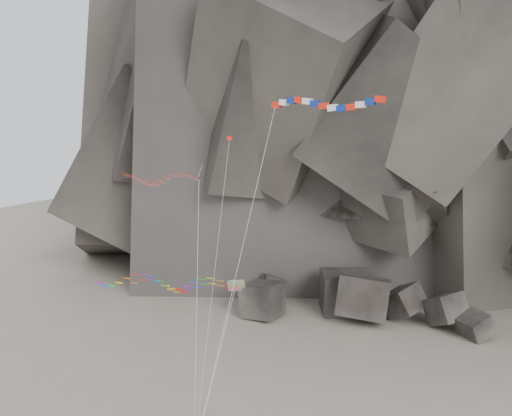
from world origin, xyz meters
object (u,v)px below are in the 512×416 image
at_px(banner_kite, 324,105).
at_px(parafoil_kite, 159,282).
at_px(pennant_kite, 219,231).
at_px(delta_kite, 157,178).

xyz_separation_m(banner_kite, parafoil_kite, (-14.58, -3.02, -15.97)).
height_order(banner_kite, pennant_kite, banner_kite).
bearing_deg(delta_kite, pennant_kite, -41.89).
bearing_deg(parafoil_kite, delta_kite, 110.06).
bearing_deg(banner_kite, delta_kite, -163.08).
relative_size(delta_kite, banner_kite, 0.79).
bearing_deg(parafoil_kite, pennant_kite, -25.96).
xyz_separation_m(delta_kite, banner_kite, (15.50, 1.52, 6.51)).
bearing_deg(banner_kite, pennant_kite, -135.19).
distance_m(delta_kite, pennant_kite, 9.57).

